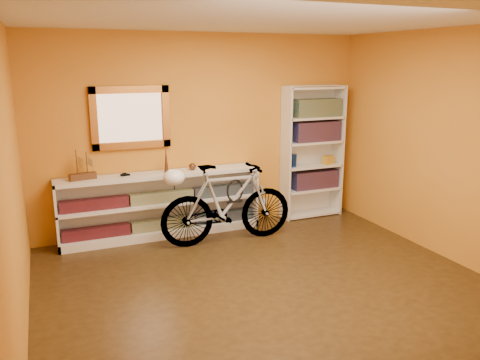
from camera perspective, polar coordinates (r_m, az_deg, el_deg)
name	(u,v)px	position (r m, az deg, el deg)	size (l,w,h in m)	color
floor	(266,285)	(5.07, 3.09, -12.32)	(4.50, 4.00, 0.01)	black
ceiling	(270,19)	(4.57, 3.54, 18.52)	(4.50, 4.00, 0.01)	silver
back_wall	(203,133)	(6.48, -4.43, 5.57)	(4.50, 0.01, 2.60)	#C7771D
left_wall	(10,183)	(4.21, -25.55, -0.31)	(0.01, 4.00, 2.60)	#C7771D
right_wall	(447,146)	(5.97, 23.26, 3.76)	(0.01, 4.00, 2.60)	#C7771D
gilt_mirror	(131,118)	(6.19, -12.81, 7.21)	(0.98, 0.06, 0.78)	brown
wall_socket	(263,201)	(7.02, 2.79, -2.54)	(0.09, 0.01, 0.09)	silver
console_unit	(162,205)	(6.33, -9.24, -2.90)	(2.60, 0.35, 0.85)	silver
cd_row_lower	(163,224)	(6.39, -9.11, -5.14)	(2.50, 0.13, 0.14)	black
cd_row_upper	(162,197)	(6.28, -9.24, -1.99)	(2.50, 0.13, 0.14)	#1C557F
model_ship	(82,164)	(6.05, -18.22, 1.76)	(0.31, 0.12, 0.37)	#442613
toy_car	(125,176)	(6.14, -13.42, 0.49)	(0.00, 0.00, 0.00)	black
bronze_ornament	(166,159)	(6.20, -8.74, 2.42)	(0.06, 0.06, 0.33)	#54301C
decorative_orb	(192,167)	(6.32, -5.66, 1.60)	(0.09, 0.09, 0.09)	#54301C
bookcase	(312,152)	(7.06, 8.56, 3.26)	(0.90, 0.30, 1.90)	silver
book_row_a	(314,179)	(7.17, 8.79, 0.10)	(0.70, 0.22, 0.26)	maroon
book_row_b	(316,131)	(7.03, 9.00, 5.72)	(0.70, 0.22, 0.28)	maroon
book_row_c	(317,108)	(6.99, 9.11, 8.44)	(0.70, 0.22, 0.25)	#1B4D61
travel_mug	(294,160)	(6.90, 6.37, 2.31)	(0.08, 0.08, 0.19)	navy
red_tin	(300,111)	(6.90, 7.17, 8.08)	(0.13, 0.13, 0.17)	maroon
yellow_bag	(328,160)	(7.18, 10.41, 2.36)	(0.16, 0.11, 0.12)	gold
bicycle	(227,203)	(6.01, -1.52, -2.77)	(1.74, 0.45, 1.02)	silver
helmet	(174,177)	(5.74, -7.82, 0.30)	(0.26, 0.25, 0.20)	white
u_lock	(235,191)	(6.00, -0.61, -1.27)	(0.22, 0.22, 0.02)	black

